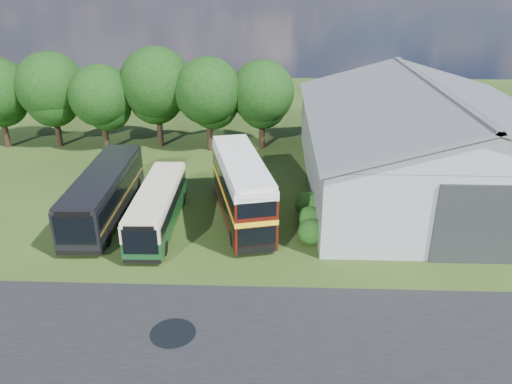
{
  "coord_description": "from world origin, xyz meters",
  "views": [
    {
      "loc": [
        3.17,
        -21.8,
        15.72
      ],
      "look_at": [
        2.04,
        8.0,
        2.57
      ],
      "focal_mm": 35.0,
      "sensor_mm": 36.0,
      "label": 1
    }
  ],
  "objects_px": {
    "bus_green_single": "(158,207)",
    "bus_dark_single": "(104,193)",
    "storage_shed": "(426,134)",
    "bus_maroon_double": "(242,189)"
  },
  "relations": [
    {
      "from": "bus_maroon_double",
      "to": "bus_dark_single",
      "type": "height_order",
      "value": "bus_maroon_double"
    },
    {
      "from": "storage_shed",
      "to": "bus_maroon_double",
      "type": "height_order",
      "value": "storage_shed"
    },
    {
      "from": "storage_shed",
      "to": "bus_maroon_double",
      "type": "xyz_separation_m",
      "value": [
        -13.99,
        -6.87,
        -1.91
      ]
    },
    {
      "from": "storage_shed",
      "to": "bus_green_single",
      "type": "distance_m",
      "value": 21.31
    },
    {
      "from": "storage_shed",
      "to": "bus_dark_single",
      "type": "bearing_deg",
      "value": -164.17
    },
    {
      "from": "bus_maroon_double",
      "to": "bus_dark_single",
      "type": "bearing_deg",
      "value": 165.21
    },
    {
      "from": "bus_green_single",
      "to": "bus_dark_single",
      "type": "bearing_deg",
      "value": 157.6
    },
    {
      "from": "bus_green_single",
      "to": "bus_dark_single",
      "type": "relative_size",
      "value": 0.85
    },
    {
      "from": "bus_green_single",
      "to": "storage_shed",
      "type": "bearing_deg",
      "value": 21.76
    },
    {
      "from": "bus_green_single",
      "to": "bus_maroon_double",
      "type": "xyz_separation_m",
      "value": [
        5.48,
        1.38,
        0.76
      ]
    }
  ]
}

